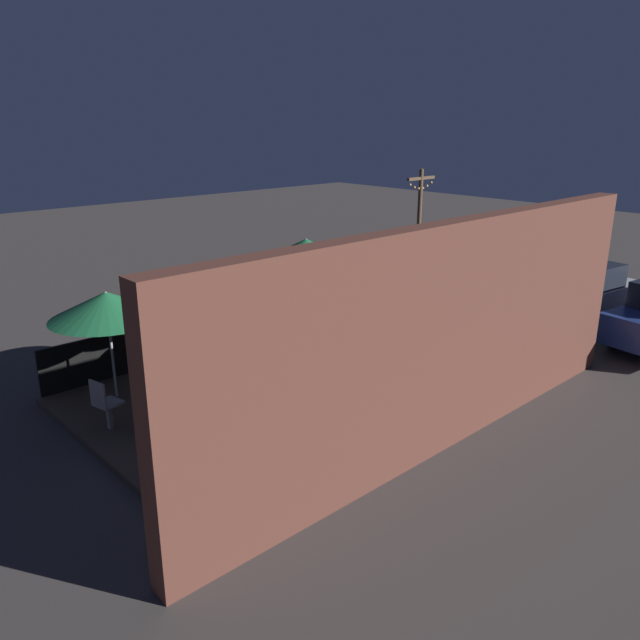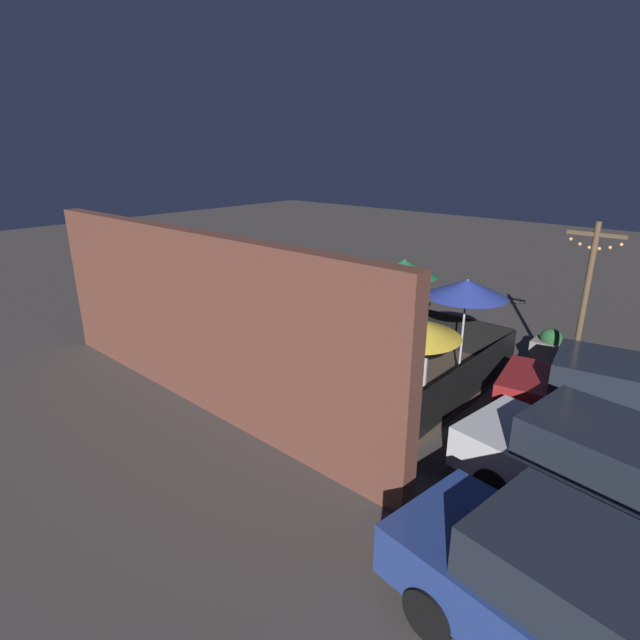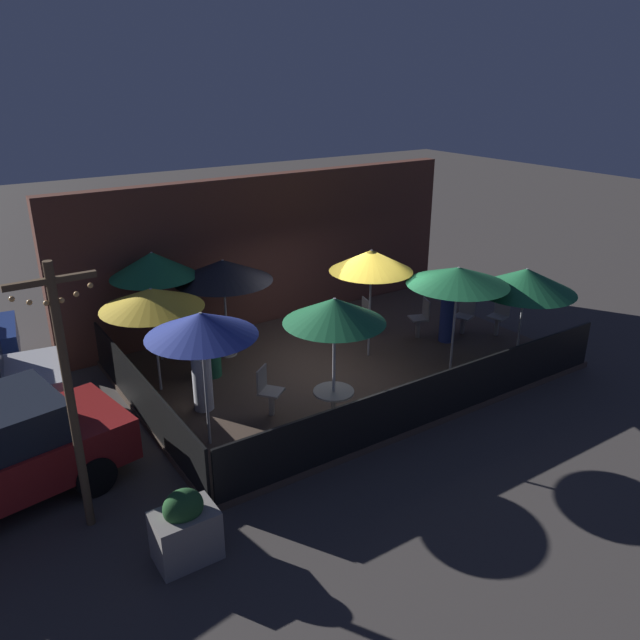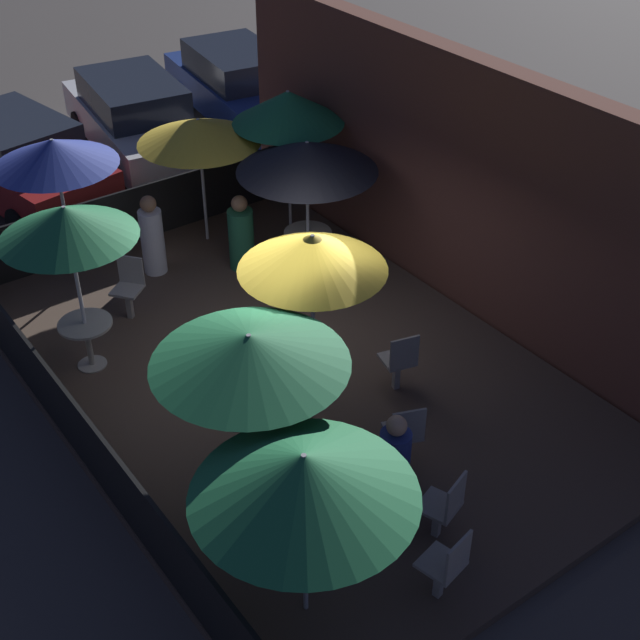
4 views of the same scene
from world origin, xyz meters
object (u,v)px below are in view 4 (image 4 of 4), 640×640
patio_umbrella_6 (54,153)px  patron_1 (152,238)px  patio_umbrella_7 (288,107)px  patio_chair_1 (400,360)px  patio_umbrella_5 (304,476)px  patio_chair_0 (447,565)px  patio_chair_3 (404,433)px  patio_umbrella_2 (249,350)px  patron_0 (394,466)px  patron_2 (241,236)px  parked_car_2 (238,85)px  dining_table_0 (87,332)px  parked_car_1 (135,118)px  patio_umbrella_1 (307,157)px  patio_umbrella_3 (312,253)px  patio_umbrella_4 (199,131)px  parked_car_0 (17,160)px  dining_table_1 (308,241)px  patio_umbrella_0 (66,222)px  patio_chair_2 (444,505)px  patio_chair_4 (129,285)px

patio_umbrella_6 → patron_1: 2.01m
patio_umbrella_7 → patio_chair_1: size_ratio=2.64×
patio_umbrella_6 → patio_umbrella_5: bearing=-5.1°
patio_chair_0 → patio_chair_3: size_ratio=0.98×
patio_umbrella_2 → patron_0: patio_umbrella_2 is taller
patron_2 → parked_car_2: 6.28m
dining_table_0 → parked_car_1: parked_car_1 is taller
patio_umbrella_1 → patron_1: patio_umbrella_1 is taller
patio_umbrella_3 → patio_umbrella_4: bearing=167.3°
patio_umbrella_1 → patio_umbrella_7: patio_umbrella_7 is taller
patio_umbrella_3 → patron_1: bearing=-177.4°
patio_umbrella_6 → patron_1: (0.41, 1.16, -1.59)m
patron_1 → patio_umbrella_2: bearing=58.7°
parked_car_0 → dining_table_1: bearing=17.7°
patio_umbrella_1 → patio_chair_0: bearing=-23.3°
patio_umbrella_4 → patron_1: bearing=-70.7°
patio_umbrella_4 → patio_umbrella_7: 1.46m
patio_umbrella_4 → patio_chair_3: (6.10, -0.89, -1.41)m
patron_1 → parked_car_0: (-3.75, -0.75, 0.12)m
patio_umbrella_2 → patron_0: (1.00, 1.16, -1.50)m
patio_chair_1 → patio_umbrella_1: bearing=0.0°
patio_chair_1 → parked_car_1: bearing=9.6°
patio_umbrella_4 → patio_umbrella_7: (0.52, 1.35, 0.24)m
patio_umbrella_0 → patio_chair_3: (4.00, 2.15, -1.68)m
dining_table_1 → patron_2: size_ratio=0.59×
patio_umbrella_5 → patio_umbrella_7: 7.85m
patio_umbrella_2 → parked_car_2: 11.41m
patio_chair_2 → parked_car_0: size_ratio=0.21×
patio_umbrella_7 → patio_umbrella_6: bearing=-97.9°
dining_table_0 → patio_umbrella_2: bearing=8.5°
patio_umbrella_3 → patron_2: 3.86m
patio_chair_0 → patron_1: patron_1 is taller
patio_chair_4 → parked_car_0: parked_car_0 is taller
patio_umbrella_3 → dining_table_0: bearing=-139.2°
patio_umbrella_6 → parked_car_2: patio_umbrella_6 is taller
patio_umbrella_6 → patio_chair_1: (4.98, 2.33, -1.69)m
patio_chair_4 → dining_table_1: bearing=131.6°
patio_chair_1 → patron_2: 3.87m
patio_umbrella_7 → dining_table_0: patio_umbrella_7 is taller
patron_1 → parked_car_0: 3.82m
parked_car_0 → patio_chair_2: bearing=-6.2°
parked_car_0 → patio_umbrella_0: bearing=-21.4°
patio_chair_1 → patio_chair_2: bearing=164.5°
patio_umbrella_5 → patio_umbrella_3: bearing=142.9°
patron_1 → parked_car_2: (-4.66, 4.45, 0.12)m
patio_umbrella_6 → parked_car_1: (-3.87, 3.01, -1.47)m
patio_umbrella_3 → patio_chair_1: size_ratio=2.63×
parked_car_0 → parked_car_1: (-0.53, 2.60, 0.00)m
patio_umbrella_3 → patio_umbrella_5: (2.61, -1.97, -0.37)m
parked_car_0 → parked_car_2: (-0.91, 5.20, 0.00)m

